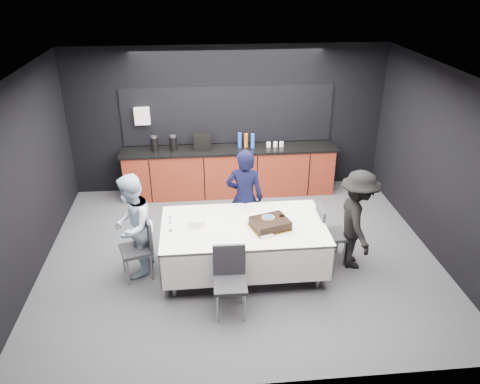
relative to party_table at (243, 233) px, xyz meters
name	(u,v)px	position (x,y,z in m)	size (l,w,h in m)	color
ground	(241,255)	(0.00, 0.40, -0.64)	(6.00, 6.00, 0.00)	#48474D
room_shell	(241,143)	(0.00, 0.40, 1.22)	(6.04, 5.04, 2.82)	white
kitchenette	(229,167)	(-0.02, 2.62, -0.10)	(4.10, 0.64, 2.05)	maroon
party_table	(243,233)	(0.00, 0.00, 0.00)	(2.32, 1.32, 0.78)	#99999E
cake_assembly	(270,223)	(0.36, -0.11, 0.20)	(0.63, 0.57, 0.17)	gold
plate_stack	(197,222)	(-0.65, 0.05, 0.19)	(0.22, 0.22, 0.10)	white
loose_plate_near	(222,237)	(-0.32, -0.32, 0.14)	(0.22, 0.22, 0.01)	white
loose_plate_right_a	(295,219)	(0.75, 0.08, 0.14)	(0.22, 0.22, 0.01)	white
loose_plate_right_b	(299,232)	(0.74, -0.27, 0.14)	(0.18, 0.18, 0.01)	white
loose_plate_far	(247,210)	(0.10, 0.41, 0.14)	(0.19, 0.19, 0.01)	white
fork_pile	(266,236)	(0.28, -0.35, 0.15)	(0.18, 0.11, 0.03)	white
champagne_flute	(170,221)	(-1.02, -0.06, 0.30)	(0.06, 0.06, 0.22)	white
chair_left	(141,243)	(-1.46, 0.03, -0.11)	(0.53, 0.53, 0.92)	#2B2B2F
chair_right	(326,230)	(1.26, 0.14, -0.11)	(0.42, 0.42, 0.92)	#2B2B2F
chair_near	(230,275)	(-0.26, -0.84, -0.11)	(0.43, 0.43, 0.92)	#2B2B2F
person_center	(245,198)	(0.10, 0.77, 0.17)	(0.59, 0.39, 1.61)	black
person_left	(132,226)	(-1.56, 0.11, 0.13)	(0.75, 0.59, 1.55)	silver
person_right	(357,220)	(1.65, 0.00, 0.12)	(0.98, 0.57, 1.52)	black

